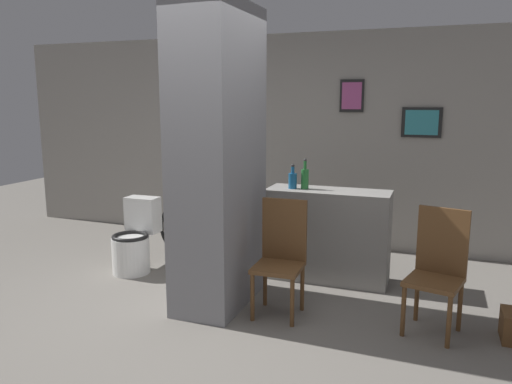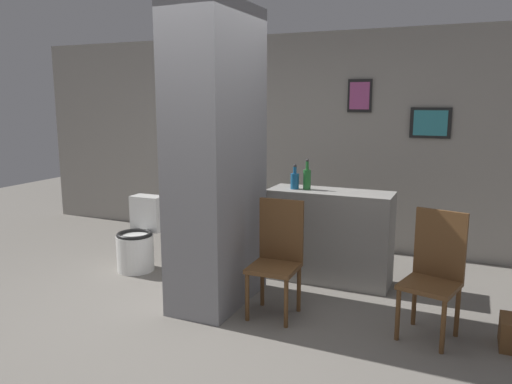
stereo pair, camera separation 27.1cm
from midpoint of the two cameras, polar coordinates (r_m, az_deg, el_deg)
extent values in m
plane|color=slate|center=(4.23, -4.55, -14.76)|extent=(14.00, 14.00, 0.00)
cube|color=gray|center=(6.29, 6.62, 5.83)|extent=(8.00, 0.06, 2.60)
cube|color=black|center=(6.87, -6.49, 9.56)|extent=(0.36, 0.02, 0.48)
cube|color=#E0CC4C|center=(6.86, -6.54, 9.56)|extent=(0.30, 0.01, 0.39)
cube|color=black|center=(5.97, 20.56, 7.40)|extent=(0.44, 0.02, 0.34)
cube|color=teal|center=(5.96, 20.55, 7.39)|extent=(0.36, 0.01, 0.28)
cube|color=black|center=(6.06, 13.06, 10.67)|extent=(0.28, 0.02, 0.38)
cube|color=#B24C8C|center=(6.05, 13.03, 10.67)|extent=(0.23, 0.01, 0.31)
cube|color=gray|center=(4.35, -2.74, 3.84)|extent=(0.53, 1.01, 2.60)
cylinder|color=black|center=(4.28, -7.31, 7.02)|extent=(0.03, 0.40, 0.40)
cylinder|color=red|center=(4.29, -7.48, 7.02)|extent=(0.01, 0.07, 0.07)
cube|color=gray|center=(5.07, 9.90, -5.00)|extent=(1.22, 0.44, 0.92)
cylinder|color=white|center=(5.49, -12.25, -6.83)|extent=(0.39, 0.39, 0.38)
torus|color=black|center=(5.43, -12.34, -4.78)|extent=(0.38, 0.38, 0.04)
cube|color=white|center=(5.59, -10.88, -2.38)|extent=(0.35, 0.20, 0.38)
cylinder|color=brown|center=(4.19, 0.88, -11.95)|extent=(0.04, 0.04, 0.41)
cylinder|color=brown|center=(4.09, 5.40, -12.58)|extent=(0.04, 0.04, 0.41)
cylinder|color=brown|center=(4.49, 2.49, -10.41)|extent=(0.04, 0.04, 0.41)
cylinder|color=brown|center=(4.39, 6.71, -10.95)|extent=(0.04, 0.04, 0.41)
cube|color=brown|center=(4.21, 3.91, -8.66)|extent=(0.40, 0.40, 0.04)
cube|color=brown|center=(4.29, 4.72, -4.33)|extent=(0.39, 0.04, 0.53)
cylinder|color=brown|center=(4.06, 17.79, -13.23)|extent=(0.04, 0.04, 0.41)
cylinder|color=brown|center=(3.98, 22.50, -14.09)|extent=(0.04, 0.04, 0.41)
cylinder|color=brown|center=(4.36, 19.38, -11.66)|extent=(0.04, 0.04, 0.41)
cylinder|color=brown|center=(4.28, 23.76, -12.41)|extent=(0.04, 0.04, 0.41)
cube|color=brown|center=(4.09, 21.06, -9.97)|extent=(0.48, 0.48, 0.04)
cube|color=brown|center=(4.17, 22.06, -5.53)|extent=(0.39, 0.13, 0.53)
torus|color=black|center=(5.83, -6.11, -4.14)|extent=(0.68, 0.04, 0.68)
torus|color=black|center=(5.43, 2.71, -5.17)|extent=(0.68, 0.04, 0.68)
cylinder|color=black|center=(5.57, -1.87, -2.91)|extent=(0.88, 0.04, 0.04)
cylinder|color=black|center=(5.67, -4.05, -2.69)|extent=(0.03, 0.03, 0.35)
cylinder|color=black|center=(5.40, 2.25, -3.33)|extent=(0.03, 0.03, 0.32)
cube|color=black|center=(5.63, -4.07, -0.75)|extent=(0.16, 0.06, 0.04)
cylinder|color=#262626|center=(5.37, 2.26, -1.68)|extent=(0.03, 0.42, 0.03)
cylinder|color=#267233|center=(5.00, 7.39, 1.40)|extent=(0.08, 0.08, 0.20)
cylinder|color=#267233|center=(4.98, 7.43, 3.00)|extent=(0.03, 0.03, 0.08)
sphere|color=#333333|center=(4.97, 7.44, 3.59)|extent=(0.03, 0.03, 0.03)
cylinder|color=#19598C|center=(5.02, 5.99, 1.22)|extent=(0.09, 0.09, 0.16)
cylinder|color=#19598C|center=(5.00, 6.02, 2.48)|extent=(0.03, 0.03, 0.07)
sphere|color=#333333|center=(4.99, 6.03, 2.98)|extent=(0.04, 0.04, 0.04)
camera|label=1|loc=(0.14, -88.35, 0.31)|focal=35.00mm
camera|label=2|loc=(0.14, 91.65, -0.31)|focal=35.00mm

